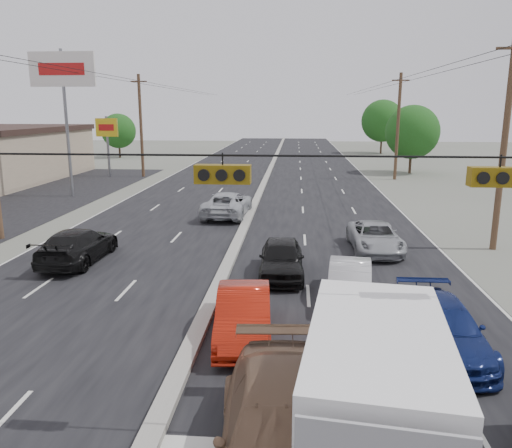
% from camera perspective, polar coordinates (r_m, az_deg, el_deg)
% --- Properties ---
extents(ground, '(200.00, 200.00, 0.00)m').
position_cam_1_polar(ground, '(11.71, -11.24, -21.82)').
color(ground, '#606356').
rests_on(ground, ground).
extents(road_surface, '(20.00, 160.00, 0.02)m').
position_cam_1_polar(road_surface, '(39.87, 0.38, 3.37)').
color(road_surface, black).
rests_on(road_surface, ground).
extents(center_median, '(0.50, 160.00, 0.20)m').
position_cam_1_polar(center_median, '(39.86, 0.38, 3.51)').
color(center_median, gray).
rests_on(center_median, ground).
extents(parking_lot, '(10.00, 42.00, 0.02)m').
position_cam_1_polar(parking_lot, '(40.11, -25.22, 2.19)').
color(parking_lot, black).
rests_on(parking_lot, ground).
extents(utility_pole_left_c, '(1.60, 0.30, 10.00)m').
position_cam_1_polar(utility_pole_left_c, '(51.58, -13.02, 10.93)').
color(utility_pole_left_c, '#422D1E').
rests_on(utility_pole_left_c, ground).
extents(utility_pole_right_b, '(1.60, 0.30, 10.00)m').
position_cam_1_polar(utility_pole_right_b, '(26.11, 26.51, 8.26)').
color(utility_pole_right_b, '#422D1E').
rests_on(utility_pole_right_b, ground).
extents(utility_pole_right_c, '(1.60, 0.30, 10.00)m').
position_cam_1_polar(utility_pole_right_c, '(50.17, 15.91, 10.72)').
color(utility_pole_right_c, '#422D1E').
rests_on(utility_pole_right_c, ground).
extents(traffic_signals, '(25.00, 0.30, 0.54)m').
position_cam_1_polar(traffic_signals, '(9.40, -4.43, 5.97)').
color(traffic_signals, black).
rests_on(traffic_signals, ground).
extents(pole_sign_billboard, '(5.00, 0.25, 11.00)m').
position_cam_1_polar(pole_sign_billboard, '(41.13, -21.20, 15.22)').
color(pole_sign_billboard, slate).
rests_on(pole_sign_billboard, ground).
extents(pole_sign_far, '(2.20, 0.25, 6.00)m').
position_cam_1_polar(pole_sign_far, '(52.75, -16.66, 10.00)').
color(pole_sign_far, slate).
rests_on(pole_sign_far, ground).
extents(tree_left_far, '(4.80, 4.80, 6.12)m').
position_cam_1_polar(tree_left_far, '(73.60, -15.45, 10.21)').
color(tree_left_far, '#382619').
rests_on(tree_left_far, ground).
extents(tree_right_mid, '(5.60, 5.60, 7.14)m').
position_cam_1_polar(tree_right_mid, '(55.61, 17.43, 10.00)').
color(tree_right_mid, '#382619').
rests_on(tree_right_mid, ground).
extents(tree_right_far, '(6.40, 6.40, 8.16)m').
position_cam_1_polar(tree_right_far, '(80.32, 14.25, 11.36)').
color(tree_right_far, '#382619').
rests_on(tree_right_far, ground).
extents(box_truck, '(2.94, 6.45, 3.16)m').
position_cam_1_polar(box_truck, '(9.81, 13.29, -18.12)').
color(box_truck, black).
rests_on(box_truck, ground).
extents(tan_sedan, '(2.83, 6.20, 1.76)m').
position_cam_1_polar(tan_sedan, '(9.76, 3.34, -23.16)').
color(tan_sedan, brown).
rests_on(tan_sedan, ground).
extents(red_sedan, '(1.90, 4.55, 1.46)m').
position_cam_1_polar(red_sedan, '(14.93, -1.45, -10.32)').
color(red_sedan, '#A21909').
rests_on(red_sedan, ground).
extents(queue_car_a, '(1.87, 4.43, 1.49)m').
position_cam_1_polar(queue_car_a, '(20.26, 2.94, -3.95)').
color(queue_car_a, black).
rests_on(queue_car_a, ground).
extents(queue_car_b, '(1.91, 4.31, 1.38)m').
position_cam_1_polar(queue_car_b, '(17.99, 10.64, -6.57)').
color(queue_car_b, '#B9B9BB').
rests_on(queue_car_b, ground).
extents(queue_car_c, '(2.36, 4.88, 1.34)m').
position_cam_1_polar(queue_car_c, '(24.47, 13.45, -1.52)').
color(queue_car_c, '#9DA0A4').
rests_on(queue_car_c, ground).
extents(queue_car_d, '(1.99, 4.82, 1.39)m').
position_cam_1_polar(queue_car_d, '(15.09, 20.48, -11.08)').
color(queue_car_d, navy).
rests_on(queue_car_d, ground).
extents(oncoming_near, '(2.17, 5.21, 1.51)m').
position_cam_1_polar(oncoming_near, '(23.45, -19.69, -2.35)').
color(oncoming_near, black).
rests_on(oncoming_near, ground).
extents(oncoming_far, '(2.88, 5.73, 1.56)m').
position_cam_1_polar(oncoming_far, '(31.61, -3.27, 2.26)').
color(oncoming_far, '#AEB2B6').
rests_on(oncoming_far, ground).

